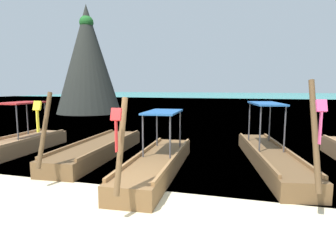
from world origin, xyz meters
TOP-DOWN VIEW (x-y plane):
  - ground at (0.00, 0.00)m, footprint 120.00×120.00m
  - sea_water at (0.00, 61.27)m, footprint 120.00×120.00m
  - longtail_boat_violet_ribbon at (-6.37, 3.48)m, footprint 1.57×6.21m
  - longtail_boat_yellow_ribbon at (-2.97, 4.11)m, footprint 1.71×6.58m
  - longtail_boat_red_ribbon at (-0.19, 2.77)m, footprint 1.59×6.28m
  - longtail_boat_pink_ribbon at (3.16, 4.56)m, footprint 2.28×7.28m
  - karst_rock at (-13.05, 20.15)m, footprint 6.44×6.23m

SIDE VIEW (x-z plane):
  - ground at x=0.00m, z-range 0.00..0.00m
  - sea_water at x=0.00m, z-range 0.00..0.00m
  - longtail_boat_yellow_ribbon at x=-2.97m, z-range -0.97..1.51m
  - longtail_boat_red_ribbon at x=-0.19m, z-range -0.88..1.52m
  - longtail_boat_pink_ribbon at x=3.16m, z-range -1.06..1.72m
  - longtail_boat_violet_ribbon at x=-6.37m, z-range -0.98..1.66m
  - karst_rock at x=-13.05m, z-range -0.13..10.25m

